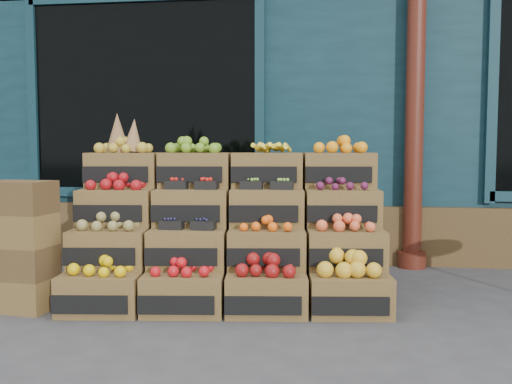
# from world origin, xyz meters

# --- Properties ---
(ground) EXTENTS (60.00, 60.00, 0.00)m
(ground) POSITION_xyz_m (0.00, 0.00, 0.00)
(ground) COLOR #404042
(ground) RESTS_ON ground
(shop_facade) EXTENTS (12.00, 6.24, 4.80)m
(shop_facade) POSITION_xyz_m (0.00, 5.11, 2.40)
(shop_facade) COLOR #0F2D36
(shop_facade) RESTS_ON ground
(crate_display) EXTENTS (2.50, 1.41, 1.49)m
(crate_display) POSITION_xyz_m (-0.42, 0.71, 0.46)
(crate_display) COLOR brown
(crate_display) RESTS_ON ground
(spare_crates) EXTENTS (0.51, 0.38, 0.96)m
(spare_crates) POSITION_xyz_m (-1.89, 0.13, 0.48)
(spare_crates) COLOR brown
(spare_crates) RESTS_ON ground
(shopkeeper) EXTENTS (0.88, 0.67, 2.17)m
(shopkeeper) POSITION_xyz_m (-1.61, 2.85, 1.09)
(shopkeeper) COLOR #18561C
(shopkeeper) RESTS_ON ground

